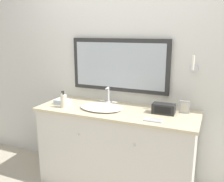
# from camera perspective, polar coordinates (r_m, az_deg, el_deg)

# --- Properties ---
(wall_back) EXTENTS (8.00, 0.18, 2.55)m
(wall_back) POSITION_cam_1_polar(r_m,az_deg,el_deg) (2.87, 3.42, 4.65)
(wall_back) COLOR silver
(wall_back) RESTS_ON ground_plane
(vanity_counter) EXTENTS (1.72, 0.61, 0.91)m
(vanity_counter) POSITION_cam_1_polar(r_m,az_deg,el_deg) (2.83, 0.91, -13.03)
(vanity_counter) COLOR beige
(vanity_counter) RESTS_ON ground_plane
(sink_basin) EXTENTS (0.47, 0.39, 0.20)m
(sink_basin) POSITION_cam_1_polar(r_m,az_deg,el_deg) (2.69, -2.37, -3.63)
(sink_basin) COLOR white
(sink_basin) RESTS_ON vanity_counter
(soap_bottle) EXTENTS (0.07, 0.07, 0.19)m
(soap_bottle) POSITION_cam_1_polar(r_m,az_deg,el_deg) (2.75, -10.99, -2.23)
(soap_bottle) COLOR beige
(soap_bottle) RESTS_ON vanity_counter
(appliance_box) EXTENTS (0.22, 0.11, 0.10)m
(appliance_box) POSITION_cam_1_polar(r_m,az_deg,el_deg) (2.57, 11.71, -3.99)
(appliance_box) COLOR black
(appliance_box) RESTS_ON vanity_counter
(picture_frame) EXTENTS (0.10, 0.01, 0.13)m
(picture_frame) POSITION_cam_1_polar(r_m,az_deg,el_deg) (2.62, 16.21, -3.57)
(picture_frame) COLOR #B2B2B7
(picture_frame) RESTS_ON vanity_counter
(hand_towel_near_sink) EXTENTS (0.16, 0.13, 0.05)m
(hand_towel_near_sink) POSITION_cam_1_polar(r_m,az_deg,el_deg) (2.91, -11.24, -2.39)
(hand_towel_near_sink) COLOR #A8B7C6
(hand_towel_near_sink) RESTS_ON vanity_counter
(metal_tray) EXTENTS (0.18, 0.10, 0.01)m
(metal_tray) POSITION_cam_1_polar(r_m,az_deg,el_deg) (2.38, 9.42, -6.54)
(metal_tray) COLOR #ADADB2
(metal_tray) RESTS_ON vanity_counter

